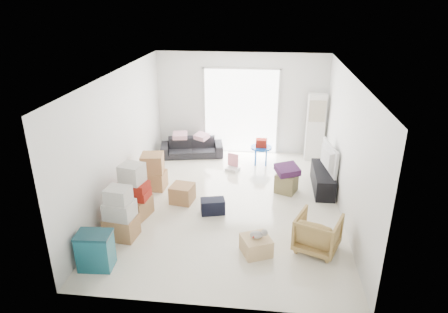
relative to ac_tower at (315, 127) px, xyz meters
The scene contains 21 objects.
room_shell 3.32m from the ac_tower, 126.35° to the right, with size 4.98×6.48×3.18m.
sliding_door 2.01m from the ac_tower, behind, with size 2.10×0.04×2.33m.
ac_tower is the anchor object (origin of this frame).
tv_console 1.87m from the ac_tower, 88.37° to the right, with size 0.41×1.36×0.45m, color black.
television 1.79m from the ac_tower, 88.37° to the right, with size 1.05×0.60×0.14m, color black.
sofa 3.27m from the ac_tower, behind, with size 1.65×0.48×0.64m, color #252529.
pillow_left 3.54m from the ac_tower, behind, with size 0.35×0.28×0.11m, color #D69CA8.
pillow_right 2.96m from the ac_tower, behind, with size 0.31×0.25×0.11m, color #D69CA8.
armchair 4.14m from the ac_tower, 94.21° to the right, with size 0.69×0.65×0.71m, color tan.
storage_bins 6.33m from the ac_tower, 127.62° to the right, with size 0.57×0.41×0.63m.
box_stack_a 5.59m from the ac_tower, 132.33° to the right, with size 0.58×0.51×0.98m.
box_stack_b 5.05m from the ac_tower, 138.16° to the right, with size 0.65×0.65×1.09m.
box_stack_c 4.32m from the ac_tower, 150.02° to the right, with size 0.56×0.53×0.81m.
loose_box 4.05m from the ac_tower, 137.56° to the right, with size 0.45×0.45×0.37m, color #AC804E.
duffel_bag 3.89m from the ac_tower, 125.92° to the right, with size 0.47×0.28×0.30m, color black.
ottoman 2.23m from the ac_tower, 110.90° to the right, with size 0.42×0.42×0.42m, color #8B8551.
blanket 2.16m from the ac_tower, 110.90° to the right, with size 0.46×0.46×0.14m, color #3E1B44.
kids_table 1.50m from the ac_tower, 159.97° to the right, with size 0.55×0.55×0.67m.
toy_walker 2.38m from the ac_tower, 154.92° to the right, with size 0.38×0.37×0.41m.
wood_crate 4.59m from the ac_tower, 107.09° to the right, with size 0.45×0.45×0.30m, color #DCAD7E.
plush_bunny 4.54m from the ac_tower, 106.71° to the right, with size 0.30×0.17×0.15m.
Camera 1 is at (0.72, -7.35, 4.09)m, focal length 32.00 mm.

